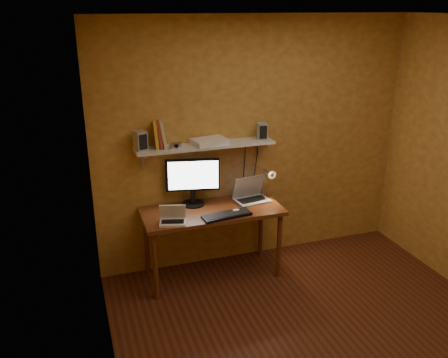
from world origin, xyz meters
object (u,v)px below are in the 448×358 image
object	(u,v)px
wall_shelf	(206,146)
router	(209,141)
speaker_right	(262,131)
shelf_camera	(175,146)
monitor	(193,179)
laptop	(250,194)
speaker_left	(141,141)
mouse	(236,211)
keyboard	(227,215)
desk	(212,217)
netbook	(173,218)
desk_lamp	(268,179)

from	to	relation	value
wall_shelf	router	bearing A→B (deg)	-4.48
speaker_right	shelf_camera	world-z (taller)	speaker_right
shelf_camera	monitor	bearing A→B (deg)	15.29
speaker_right	router	world-z (taller)	speaker_right
wall_shelf	monitor	world-z (taller)	wall_shelf
laptop	speaker_left	size ratio (longest dim) A/B	2.03
router	shelf_camera	bearing A→B (deg)	-171.29
mouse	keyboard	bearing A→B (deg)	-158.64
keyboard	speaker_left	world-z (taller)	speaker_left
shelf_camera	desk	bearing A→B (deg)	-23.17
speaker_right	monitor	bearing A→B (deg)	-171.59
monitor	speaker_right	bearing A→B (deg)	12.19
wall_shelf	monitor	size ratio (longest dim) A/B	2.61
monitor	keyboard	bearing A→B (deg)	-47.14
mouse	speaker_right	bearing A→B (deg)	34.07
desk	monitor	bearing A→B (deg)	128.29
keyboard	mouse	distance (m)	0.13
laptop	shelf_camera	size ratio (longest dim) A/B	3.30
desk	laptop	world-z (taller)	laptop
wall_shelf	speaker_right	xyz separation A→B (m)	(0.60, -0.01, 0.10)
desk	speaker_left	size ratio (longest dim) A/B	7.53
desk	shelf_camera	distance (m)	0.82
wall_shelf	speaker_left	bearing A→B (deg)	-179.92
monitor	mouse	size ratio (longest dim) A/B	5.60
netbook	speaker_left	bearing A→B (deg)	135.34
netbook	keyboard	world-z (taller)	netbook
mouse	wall_shelf	bearing A→B (deg)	115.54
monitor	speaker_right	size ratio (longest dim) A/B	3.11
speaker_right	keyboard	bearing A→B (deg)	-134.67
keyboard	speaker_left	distance (m)	1.09
speaker_left	shelf_camera	bearing A→B (deg)	-28.77
wall_shelf	speaker_right	distance (m)	0.61
shelf_camera	desk_lamp	bearing A→B (deg)	-0.61
desk	netbook	distance (m)	0.49
speaker_right	desk	bearing A→B (deg)	-154.50
monitor	mouse	world-z (taller)	monitor
monitor	router	world-z (taller)	router
keyboard	shelf_camera	bearing A→B (deg)	134.04
laptop	monitor	bearing A→B (deg)	164.34
netbook	speaker_left	world-z (taller)	speaker_left
keyboard	speaker_right	xyz separation A→B (m)	(0.51, 0.39, 0.70)
mouse	desk_lamp	distance (m)	0.56
mouse	speaker_left	world-z (taller)	speaker_left
desk_lamp	speaker_right	xyz separation A→B (m)	(-0.06, 0.06, 0.50)
speaker_left	netbook	bearing A→B (deg)	-79.52
speaker_right	router	distance (m)	0.56
router	mouse	bearing A→B (deg)	-63.53
netbook	speaker_left	xyz separation A→B (m)	(-0.20, 0.36, 0.67)
desk	wall_shelf	size ratio (longest dim) A/B	1.00
mouse	desk_lamp	size ratio (longest dim) A/B	0.26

